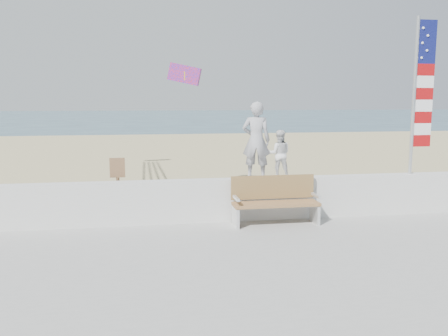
{
  "coord_description": "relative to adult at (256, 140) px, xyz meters",
  "views": [
    {
      "loc": [
        -1.44,
        -7.85,
        2.78
      ],
      "look_at": [
        0.2,
        1.8,
        1.35
      ],
      "focal_mm": 38.0,
      "sensor_mm": 36.0,
      "label": 1
    }
  ],
  "objects": [
    {
      "name": "parafoil_kite",
      "position": [
        -1.18,
        3.61,
        1.55
      ],
      "size": [
        0.98,
        0.47,
        0.65
      ],
      "color": "red",
      "rests_on": "ground"
    },
    {
      "name": "sand",
      "position": [
        -0.93,
        7.0,
        -1.86
      ],
      "size": [
        90.0,
        40.0,
        0.08
      ],
      "primitive_type": "cube",
      "color": "tan",
      "rests_on": "ground"
    },
    {
      "name": "bench",
      "position": [
        0.3,
        -0.45,
        -1.21
      ],
      "size": [
        1.8,
        0.57,
        1.0
      ],
      "color": "#9D7144",
      "rests_on": "boardwalk"
    },
    {
      "name": "seawall",
      "position": [
        -0.93,
        0.0,
        -1.27
      ],
      "size": [
        30.0,
        0.35,
        0.9
      ],
      "primitive_type": "cube",
      "color": "silver",
      "rests_on": "boardwalk"
    },
    {
      "name": "adult",
      "position": [
        0.0,
        0.0,
        0.0
      ],
      "size": [
        0.69,
        0.55,
        1.65
      ],
      "primitive_type": "imported",
      "rotation": [
        0.0,
        0.0,
        2.85
      ],
      "color": "#9B9AA0",
      "rests_on": "seawall"
    },
    {
      "name": "child",
      "position": [
        0.52,
        0.0,
        -0.3
      ],
      "size": [
        0.58,
        0.5,
        1.04
      ],
      "primitive_type": "imported",
      "rotation": [
        0.0,
        0.0,
        2.91
      ],
      "color": "silver",
      "rests_on": "seawall"
    },
    {
      "name": "ground",
      "position": [
        -0.93,
        -2.0,
        -1.9
      ],
      "size": [
        220.0,
        220.0,
        0.0
      ],
      "primitive_type": "plane",
      "color": "#325364",
      "rests_on": "ground"
    },
    {
      "name": "sign",
      "position": [
        -2.94,
        0.37,
        -0.96
      ],
      "size": [
        0.32,
        0.07,
        1.46
      ],
      "color": "brown",
      "rests_on": "sand"
    },
    {
      "name": "flag",
      "position": [
        3.74,
        -0.0,
        1.09
      ],
      "size": [
        0.5,
        0.08,
        3.5
      ],
      "color": "silver",
      "rests_on": "seawall"
    }
  ]
}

